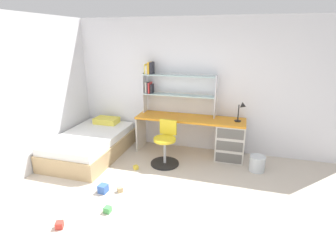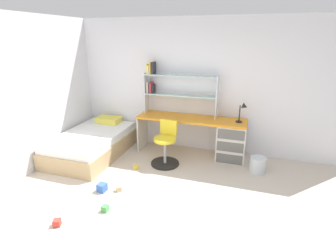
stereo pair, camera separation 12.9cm
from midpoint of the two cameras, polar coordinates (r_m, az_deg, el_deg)
ground_plane at (r=3.35m, az=-3.98°, el=-24.58°), size 5.89×6.44×0.02m
room_shell at (r=4.34m, az=-13.89°, el=4.85°), size 5.89×6.44×2.61m
desk at (r=5.05m, az=12.03°, el=-3.67°), size 2.10×0.56×0.75m
bookshelf_hutch at (r=5.15m, az=1.30°, el=7.72°), size 1.46×0.22×1.02m
desk_lamp at (r=4.84m, az=16.97°, el=2.23°), size 0.20×0.17×0.38m
swivel_chair at (r=4.74m, az=0.25°, el=-6.04°), size 0.52×0.52×0.81m
bed_platform at (r=5.35m, az=-15.56°, el=-4.95°), size 1.13×1.83×0.57m
waste_bin at (r=4.82m, az=19.87°, el=-9.25°), size 0.27×0.27×0.27m
toy_block_natural_0 at (r=4.14m, az=-9.87°, el=-14.65°), size 0.11×0.11×0.08m
toy_block_red_1 at (r=3.70m, az=-22.25°, el=-20.17°), size 0.11×0.11×0.09m
toy_block_yellow_2 at (r=4.71m, az=-6.28°, el=-10.21°), size 0.10×0.10×0.07m
toy_block_green_3 at (r=3.77m, az=-12.65°, el=-18.44°), size 0.09×0.09×0.08m
toy_block_blue_4 at (r=4.17m, az=-13.42°, el=-14.22°), size 0.14×0.14×0.12m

